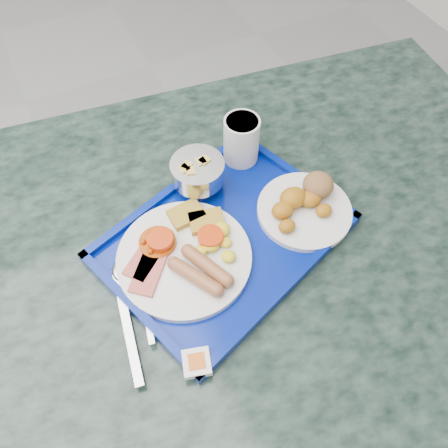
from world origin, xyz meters
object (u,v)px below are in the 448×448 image
(table, at_px, (217,309))
(fruit_bowl, at_px, (198,172))
(main_plate, at_px, (187,253))
(bread_plate, at_px, (305,204))
(tray, at_px, (224,238))
(juice_cup, at_px, (241,139))

(table, distance_m, fruit_bowl, 0.31)
(table, height_order, main_plate, main_plate)
(main_plate, bearing_deg, bread_plate, -0.58)
(main_plate, bearing_deg, table, -22.46)
(table, bearing_deg, fruit_bowl, 76.27)
(tray, bearing_deg, main_plate, -173.53)
(table, relative_size, fruit_bowl, 14.88)
(tray, distance_m, juice_cup, 0.20)
(table, distance_m, juice_cup, 0.36)
(bread_plate, relative_size, juice_cup, 1.79)
(table, distance_m, tray, 0.23)
(tray, relative_size, main_plate, 2.11)
(tray, bearing_deg, fruit_bowl, 87.07)
(main_plate, xyz_separation_m, fruit_bowl, (0.08, 0.13, 0.03))
(table, xyz_separation_m, bread_plate, (0.18, 0.02, 0.25))
(fruit_bowl, relative_size, juice_cup, 1.03)
(bread_plate, distance_m, fruit_bowl, 0.20)
(fruit_bowl, bearing_deg, table, -103.73)
(table, distance_m, bread_plate, 0.31)
(table, height_order, fruit_bowl, fruit_bowl)
(tray, relative_size, bread_plate, 2.81)
(bread_plate, bearing_deg, juice_cup, 105.20)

